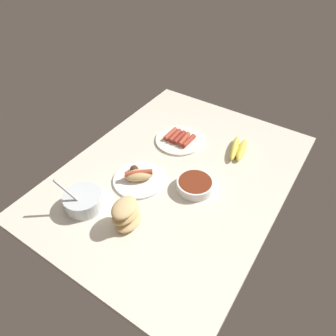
{
  "coord_description": "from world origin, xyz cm",
  "views": [
    {
      "loc": [
        83.03,
        50.72,
        94.11
      ],
      "look_at": [
        1.83,
        -3.02,
        3.0
      ],
      "focal_mm": 32.88,
      "sensor_mm": 36.0,
      "label": 1
    }
  ],
  "objects_px": {
    "plate_hotdog_assembled": "(139,177)",
    "bowl_chili": "(195,184)",
    "bowl_coleslaw": "(83,200)",
    "banana_bunch": "(238,149)",
    "plate_sausages": "(179,139)",
    "bread_stack": "(126,214)"
  },
  "relations": [
    {
      "from": "plate_hotdog_assembled",
      "to": "plate_sausages",
      "type": "distance_m",
      "value": 0.33
    },
    {
      "from": "plate_hotdog_assembled",
      "to": "bowl_coleslaw",
      "type": "xyz_separation_m",
      "value": [
        0.23,
        -0.09,
        0.02
      ]
    },
    {
      "from": "plate_sausages",
      "to": "plate_hotdog_assembled",
      "type": "bearing_deg",
      "value": 0.0
    },
    {
      "from": "bowl_chili",
      "to": "banana_bunch",
      "type": "bearing_deg",
      "value": 171.05
    },
    {
      "from": "plate_sausages",
      "to": "bowl_chili",
      "type": "relative_size",
      "value": 1.54
    },
    {
      "from": "plate_hotdog_assembled",
      "to": "plate_sausages",
      "type": "relative_size",
      "value": 0.94
    },
    {
      "from": "plate_sausages",
      "to": "banana_bunch",
      "type": "bearing_deg",
      "value": 106.4
    },
    {
      "from": "banana_bunch",
      "to": "bread_stack",
      "type": "relative_size",
      "value": 1.48
    },
    {
      "from": "plate_hotdog_assembled",
      "to": "plate_sausages",
      "type": "xyz_separation_m",
      "value": [
        -0.33,
        -0.0,
        -0.01
      ]
    },
    {
      "from": "banana_bunch",
      "to": "bowl_coleslaw",
      "type": "xyz_separation_m",
      "value": [
        0.64,
        -0.37,
        0.02
      ]
    },
    {
      "from": "plate_sausages",
      "to": "bowl_chili",
      "type": "height_order",
      "value": "bowl_chili"
    },
    {
      "from": "plate_hotdog_assembled",
      "to": "banana_bunch",
      "type": "relative_size",
      "value": 1.19
    },
    {
      "from": "plate_sausages",
      "to": "bowl_chili",
      "type": "distance_m",
      "value": 0.33
    },
    {
      "from": "plate_hotdog_assembled",
      "to": "bowl_chili",
      "type": "distance_m",
      "value": 0.24
    },
    {
      "from": "plate_sausages",
      "to": "bread_stack",
      "type": "distance_m",
      "value": 0.55
    },
    {
      "from": "bowl_coleslaw",
      "to": "banana_bunch",
      "type": "bearing_deg",
      "value": 150.38
    },
    {
      "from": "bread_stack",
      "to": "bowl_coleslaw",
      "type": "xyz_separation_m",
      "value": [
        0.03,
        -0.19,
        -0.02
      ]
    },
    {
      "from": "banana_bunch",
      "to": "plate_sausages",
      "type": "bearing_deg",
      "value": -73.6
    },
    {
      "from": "bowl_coleslaw",
      "to": "bowl_chili",
      "type": "distance_m",
      "value": 0.45
    },
    {
      "from": "plate_sausages",
      "to": "bowl_coleslaw",
      "type": "distance_m",
      "value": 0.57
    },
    {
      "from": "plate_hotdog_assembled",
      "to": "bowl_coleslaw",
      "type": "distance_m",
      "value": 0.25
    },
    {
      "from": "bowl_coleslaw",
      "to": "plate_sausages",
      "type": "bearing_deg",
      "value": 170.82
    }
  ]
}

